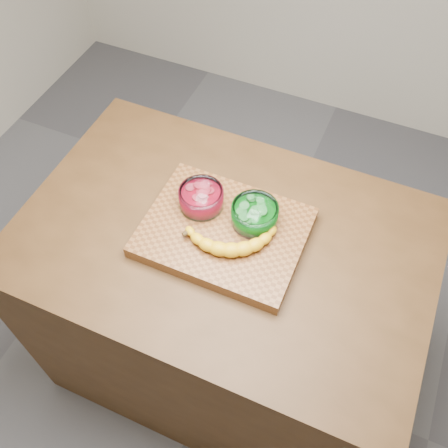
% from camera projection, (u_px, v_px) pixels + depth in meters
% --- Properties ---
extents(ground, '(3.50, 3.50, 0.00)m').
position_uv_depth(ground, '(224.00, 354.00, 2.16)').
color(ground, '#58585D').
rests_on(ground, ground).
extents(counter, '(1.20, 0.80, 0.90)m').
position_uv_depth(counter, '(224.00, 307.00, 1.80)').
color(counter, '#462C15').
rests_on(counter, ground).
extents(cutting_board, '(0.45, 0.35, 0.04)m').
position_uv_depth(cutting_board, '(224.00, 232.00, 1.42)').
color(cutting_board, brown).
rests_on(cutting_board, counter).
extents(bowl_red, '(0.13, 0.13, 0.06)m').
position_uv_depth(bowl_red, '(201.00, 198.00, 1.43)').
color(bowl_red, white).
rests_on(bowl_red, cutting_board).
extents(bowl_green, '(0.13, 0.13, 0.06)m').
position_uv_depth(bowl_green, '(255.00, 214.00, 1.39)').
color(bowl_green, white).
rests_on(bowl_green, cutting_board).
extents(banana, '(0.27, 0.18, 0.04)m').
position_uv_depth(banana, '(229.00, 234.00, 1.37)').
color(banana, gold).
rests_on(banana, cutting_board).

